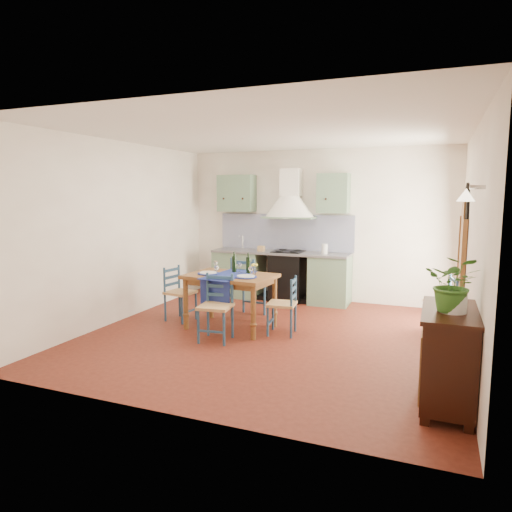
{
  "coord_description": "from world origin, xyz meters",
  "views": [
    {
      "loc": [
        2.11,
        -5.85,
        1.99
      ],
      "look_at": [
        -0.34,
        0.3,
        1.09
      ],
      "focal_mm": 32.0,
      "sensor_mm": 36.0,
      "label": 1
    }
  ],
  "objects_px": {
    "sideboard": "(448,354)",
    "potted_plant": "(454,284)",
    "chair_near": "(216,307)",
    "dining_table": "(230,281)"
  },
  "relations": [
    {
      "from": "chair_near",
      "to": "potted_plant",
      "type": "bearing_deg",
      "value": -19.91
    },
    {
      "from": "dining_table",
      "to": "sideboard",
      "type": "distance_m",
      "value": 3.34
    },
    {
      "from": "chair_near",
      "to": "potted_plant",
      "type": "height_order",
      "value": "potted_plant"
    },
    {
      "from": "chair_near",
      "to": "sideboard",
      "type": "height_order",
      "value": "sideboard"
    },
    {
      "from": "chair_near",
      "to": "sideboard",
      "type": "relative_size",
      "value": 0.86
    },
    {
      "from": "sideboard",
      "to": "dining_table",
      "type": "bearing_deg",
      "value": 152.27
    },
    {
      "from": "potted_plant",
      "to": "sideboard",
      "type": "bearing_deg",
      "value": 98.26
    },
    {
      "from": "sideboard",
      "to": "potted_plant",
      "type": "bearing_deg",
      "value": -81.74
    },
    {
      "from": "potted_plant",
      "to": "dining_table",
      "type": "bearing_deg",
      "value": 151.05
    },
    {
      "from": "dining_table",
      "to": "chair_near",
      "type": "distance_m",
      "value": 0.64
    }
  ]
}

